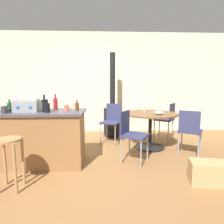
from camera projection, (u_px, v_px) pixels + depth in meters
ground_plane at (95, 162)px, 3.31m from camera, size 8.80×8.80×0.00m
back_wall at (97, 83)px, 5.35m from camera, size 8.00×0.10×2.70m
kitchen_island at (42, 137)px, 3.19m from camera, size 1.39×0.76×0.88m
wooden_stool at (9, 153)px, 2.39m from camera, size 0.31×0.31×0.66m
dining_table at (150, 121)px, 3.98m from camera, size 1.10×1.10×0.73m
folding_chair_near at (112, 120)px, 4.37m from camera, size 0.53×0.53×0.87m
folding_chair_far at (131, 132)px, 3.27m from camera, size 0.55×0.55×0.86m
folding_chair_left at (190, 129)px, 3.54m from camera, size 0.55×0.55×0.85m
folding_chair_right at (167, 118)px, 4.62m from camera, size 0.56×0.56×0.87m
wood_stove at (112, 116)px, 4.87m from camera, size 0.44×0.45×2.07m
toolbox at (27, 106)px, 3.06m from camera, size 0.37×0.27×0.20m
bottle_0 at (47, 107)px, 2.96m from camera, size 0.08×0.08×0.20m
bottle_1 at (77, 106)px, 3.18m from camera, size 0.06×0.06×0.18m
bottle_2 at (18, 105)px, 3.24m from camera, size 0.08×0.08×0.23m
bottle_3 at (44, 105)px, 3.04m from camera, size 0.08×0.08×0.27m
bottle_4 at (10, 106)px, 3.15m from camera, size 0.08×0.08×0.19m
bottle_5 at (56, 104)px, 3.30m from camera, size 0.07×0.07×0.27m
cup_0 at (4, 110)px, 2.88m from camera, size 0.12×0.08×0.11m
cup_1 at (75, 106)px, 3.37m from camera, size 0.12×0.08×0.10m
cup_2 at (5, 109)px, 3.03m from camera, size 0.11×0.08×0.10m
cup_3 at (67, 108)px, 3.14m from camera, size 0.11×0.07×0.10m
wine_glass at (144, 107)px, 4.07m from camera, size 0.07×0.07×0.14m
serving_bowl at (159, 113)px, 3.76m from camera, size 0.18×0.18×0.07m
cardboard_box at (208, 173)px, 2.56m from camera, size 0.51×0.39×0.30m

